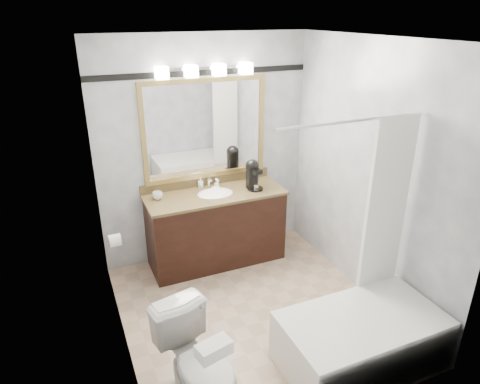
# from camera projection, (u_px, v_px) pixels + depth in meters

# --- Properties ---
(room) EXTENTS (2.42, 2.62, 2.52)m
(room) POSITION_uv_depth(u_px,v_px,m) (255.00, 193.00, 3.66)
(room) COLOR tan
(room) RESTS_ON ground
(vanity) EXTENTS (1.53, 0.58, 0.97)m
(vanity) POSITION_uv_depth(u_px,v_px,m) (216.00, 226.00, 4.83)
(vanity) COLOR black
(vanity) RESTS_ON ground
(mirror) EXTENTS (1.40, 0.04, 1.10)m
(mirror) POSITION_uv_depth(u_px,v_px,m) (205.00, 130.00, 4.64)
(mirror) COLOR tan
(mirror) RESTS_ON room
(vanity_light_bar) EXTENTS (1.02, 0.14, 0.12)m
(vanity_light_bar) POSITION_uv_depth(u_px,v_px,m) (205.00, 70.00, 4.35)
(vanity_light_bar) COLOR silver
(vanity_light_bar) RESTS_ON room
(accent_stripe) EXTENTS (2.40, 0.01, 0.06)m
(accent_stripe) POSITION_uv_depth(u_px,v_px,m) (203.00, 73.00, 4.42)
(accent_stripe) COLOR black
(accent_stripe) RESTS_ON room
(bathtub) EXTENTS (1.30, 0.75, 1.96)m
(bathtub) POSITION_uv_depth(u_px,v_px,m) (362.00, 332.00, 3.48)
(bathtub) COLOR white
(bathtub) RESTS_ON ground
(tp_roll) EXTENTS (0.11, 0.12, 0.12)m
(tp_roll) POSITION_uv_depth(u_px,v_px,m) (115.00, 240.00, 4.02)
(tp_roll) COLOR white
(tp_roll) RESTS_ON room
(toilet) EXTENTS (0.58, 0.81, 0.75)m
(toilet) POSITION_uv_depth(u_px,v_px,m) (200.00, 364.00, 3.04)
(toilet) COLOR white
(toilet) RESTS_ON ground
(tissue_box) EXTENTS (0.24, 0.16, 0.09)m
(tissue_box) POSITION_uv_depth(u_px,v_px,m) (214.00, 349.00, 2.60)
(tissue_box) COLOR white
(tissue_box) RESTS_ON toilet
(coffee_maker) EXTENTS (0.17, 0.22, 0.34)m
(coffee_maker) POSITION_uv_depth(u_px,v_px,m) (253.00, 174.00, 4.74)
(coffee_maker) COLOR black
(coffee_maker) RESTS_ON vanity
(cup_left) EXTENTS (0.13, 0.13, 0.08)m
(cup_left) POSITION_uv_depth(u_px,v_px,m) (158.00, 196.00, 4.51)
(cup_left) COLOR white
(cup_left) RESTS_ON vanity
(soap_bottle_a) EXTENTS (0.06, 0.06, 0.12)m
(soap_bottle_a) POSITION_uv_depth(u_px,v_px,m) (201.00, 183.00, 4.80)
(soap_bottle_a) COLOR white
(soap_bottle_a) RESTS_ON vanity
(soap_bottle_b) EXTENTS (0.07, 0.07, 0.07)m
(soap_bottle_b) POSITION_uv_depth(u_px,v_px,m) (217.00, 184.00, 4.83)
(soap_bottle_b) COLOR white
(soap_bottle_b) RESTS_ON vanity
(soap_bar) EXTENTS (0.09, 0.06, 0.02)m
(soap_bar) POSITION_uv_depth(u_px,v_px,m) (216.00, 188.00, 4.79)
(soap_bar) COLOR beige
(soap_bar) RESTS_ON vanity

